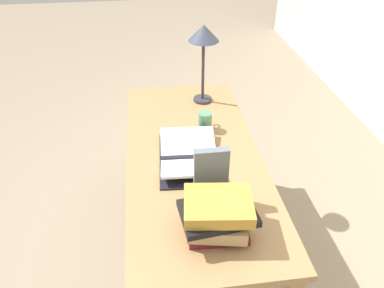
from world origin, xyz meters
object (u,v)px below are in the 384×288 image
(book_stack_tall, at_px, (218,215))
(reading_lamp, at_px, (204,39))
(open_book, at_px, (189,156))
(coffee_mug, at_px, (205,121))
(book_standing_upright, at_px, (211,176))

(book_stack_tall, relative_size, reading_lamp, 0.63)
(open_book, height_order, coffee_mug, coffee_mug)
(book_standing_upright, height_order, coffee_mug, book_standing_upright)
(open_book, bearing_deg, coffee_mug, 158.34)
(open_book, distance_m, coffee_mug, 0.29)
(book_standing_upright, xyz_separation_m, coffee_mug, (-0.55, 0.07, -0.08))
(book_standing_upright, relative_size, coffee_mug, 2.54)
(coffee_mug, bearing_deg, open_book, -25.17)
(open_book, height_order, book_standing_upright, book_standing_upright)
(book_standing_upright, bearing_deg, book_stack_tall, -1.13)
(open_book, bearing_deg, book_stack_tall, 9.59)
(coffee_mug, bearing_deg, reading_lamp, 173.70)
(coffee_mug, bearing_deg, book_standing_upright, -7.10)
(open_book, relative_size, book_stack_tall, 1.51)
(book_stack_tall, relative_size, book_standing_upright, 1.13)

